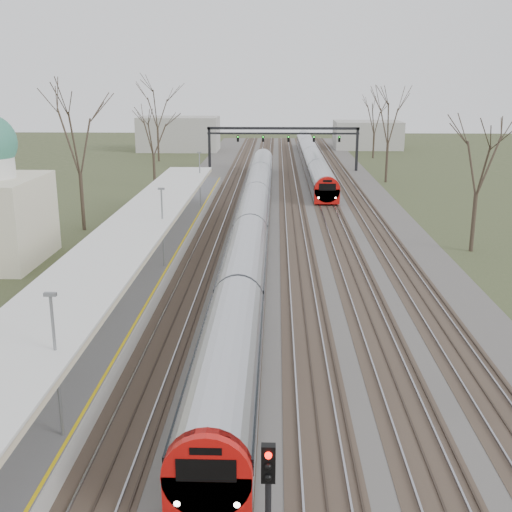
{
  "coord_description": "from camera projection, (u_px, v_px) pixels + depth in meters",
  "views": [
    {
      "loc": [
        -0.61,
        -4.86,
        12.55
      ],
      "look_at": [
        -1.83,
        33.11,
        2.0
      ],
      "focal_mm": 45.0,
      "sensor_mm": 36.0,
      "label": 1
    }
  ],
  "objects": [
    {
      "name": "train_far",
      "position": [
        312.0,
        157.0,
        93.1
      ],
      "size": [
        2.62,
        60.21,
        3.05
      ],
      "color": "#A6A9B0",
      "rests_on": "ground"
    },
    {
      "name": "train_near",
      "position": [
        254.0,
        215.0,
        53.97
      ],
      "size": [
        2.62,
        75.21,
        3.05
      ],
      "color": "#A6A9B0",
      "rests_on": "ground"
    },
    {
      "name": "canopy",
      "position": [
        138.0,
        225.0,
        39.02
      ],
      "size": [
        4.1,
        50.0,
        3.11
      ],
      "color": "slate",
      "rests_on": "platform"
    },
    {
      "name": "platform",
      "position": [
        154.0,
        259.0,
        44.28
      ],
      "size": [
        3.5,
        69.0,
        1.0
      ],
      "primitive_type": "cube",
      "color": "#9E9B93",
      "rests_on": "ground"
    },
    {
      "name": "signal_post",
      "position": [
        268.0,
        493.0,
        15.75
      ],
      "size": [
        0.35,
        0.45,
        4.1
      ],
      "color": "black",
      "rests_on": "ground"
    },
    {
      "name": "track_bed",
      "position": [
        285.0,
        214.0,
        60.97
      ],
      "size": [
        24.0,
        160.0,
        0.22
      ],
      "color": "#474442",
      "rests_on": "ground"
    },
    {
      "name": "signal_gantry",
      "position": [
        283.0,
        136.0,
        88.55
      ],
      "size": [
        21.0,
        0.59,
        6.08
      ],
      "color": "black",
      "rests_on": "ground"
    },
    {
      "name": "tree_east_far",
      "position": [
        480.0,
        154.0,
        46.09
      ],
      "size": [
        5.0,
        5.0,
        10.3
      ],
      "color": "#2D231C",
      "rests_on": "ground"
    },
    {
      "name": "tree_west_far",
      "position": [
        77.0,
        135.0,
        52.63
      ],
      "size": [
        5.5,
        5.5,
        11.33
      ],
      "color": "#2D231C",
      "rests_on": "ground"
    }
  ]
}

